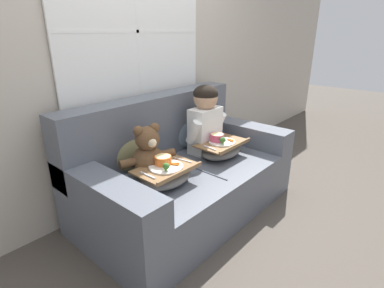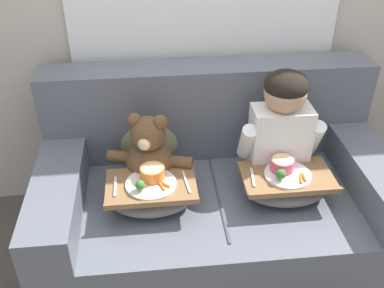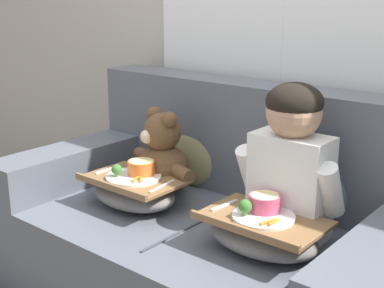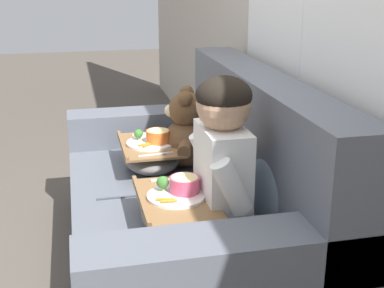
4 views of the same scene
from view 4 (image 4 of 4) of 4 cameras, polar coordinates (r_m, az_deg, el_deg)
ground_plane at (r=2.64m, az=-1.11°, el=-13.22°), size 14.00×14.00×0.00m
couch at (r=2.50m, az=0.62°, el=-6.74°), size 1.77×0.98×0.92m
throw_pillow_behind_child at (r=2.17m, az=8.58°, el=-3.58°), size 0.37×0.18×0.39m
throw_pillow_behind_teddy at (r=2.76m, az=3.64°, el=1.48°), size 0.36×0.18×0.38m
child_figure at (r=2.05m, az=3.29°, el=-0.16°), size 0.42×0.21×0.60m
teddy_bear at (r=2.71m, az=-0.73°, el=1.12°), size 0.44×0.32×0.41m
lap_tray_child at (r=2.11m, az=-1.68°, el=-7.05°), size 0.45×0.29×0.20m
lap_tray_teddy at (r=2.71m, az=-4.40°, el=-1.10°), size 0.43×0.29×0.20m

